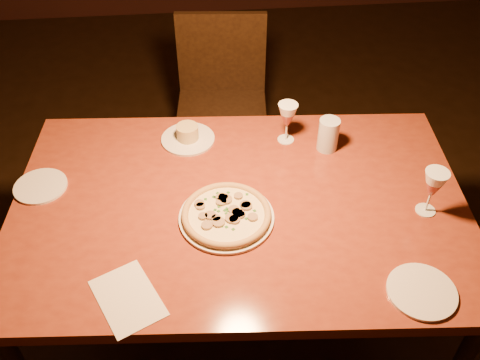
{
  "coord_description": "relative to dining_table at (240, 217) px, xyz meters",
  "views": [
    {
      "loc": [
        0.0,
        -1.06,
        2.13
      ],
      "look_at": [
        0.14,
        0.28,
        0.89
      ],
      "focal_mm": 40.0,
      "sensor_mm": 36.0,
      "label": 1
    }
  ],
  "objects": [
    {
      "name": "dining_table",
      "position": [
        0.0,
        0.0,
        0.0
      ],
      "size": [
        1.63,
        1.11,
        0.84
      ],
      "rotation": [
        0.0,
        0.0,
        -0.07
      ],
      "color": "maroon",
      "rests_on": "floor"
    },
    {
      "name": "chair_far",
      "position": [
        0.01,
        1.07,
        -0.22
      ],
      "size": [
        0.5,
        0.5,
        0.96
      ],
      "rotation": [
        0.0,
        0.0,
        -0.09
      ],
      "color": "black",
      "rests_on": "floor"
    },
    {
      "name": "pizza_plate",
      "position": [
        -0.05,
        -0.07,
        0.09
      ],
      "size": [
        0.32,
        0.32,
        0.03
      ],
      "color": "silver",
      "rests_on": "dining_table"
    },
    {
      "name": "ramekin_saucer",
      "position": [
        -0.17,
        0.36,
        0.1
      ],
      "size": [
        0.21,
        0.21,
        0.07
      ],
      "color": "silver",
      "rests_on": "dining_table"
    },
    {
      "name": "wine_glass_far",
      "position": [
        0.21,
        0.33,
        0.16
      ],
      "size": [
        0.08,
        0.08,
        0.17
      ],
      "primitive_type": null,
      "color": "#A14843",
      "rests_on": "dining_table"
    },
    {
      "name": "wine_glass_right",
      "position": [
        0.62,
        -0.1,
        0.16
      ],
      "size": [
        0.08,
        0.08,
        0.17
      ],
      "primitive_type": null,
      "color": "#A14843",
      "rests_on": "dining_table"
    },
    {
      "name": "water_tumbler",
      "position": [
        0.36,
        0.26,
        0.14
      ],
      "size": [
        0.08,
        0.08,
        0.13
      ],
      "primitive_type": "cylinder",
      "color": "silver",
      "rests_on": "dining_table"
    },
    {
      "name": "side_plate_left",
      "position": [
        -0.69,
        0.14,
        0.08
      ],
      "size": [
        0.19,
        0.19,
        0.01
      ],
      "primitive_type": "cylinder",
      "color": "silver",
      "rests_on": "dining_table"
    },
    {
      "name": "side_plate_near",
      "position": [
        0.49,
        -0.42,
        0.08
      ],
      "size": [
        0.2,
        0.2,
        0.01
      ],
      "primitive_type": "cylinder",
      "color": "silver",
      "rests_on": "dining_table"
    },
    {
      "name": "menu_card",
      "position": [
        -0.36,
        -0.36,
        0.08
      ],
      "size": [
        0.24,
        0.28,
        0.0
      ],
      "primitive_type": "cube",
      "rotation": [
        0.0,
        0.0,
        0.46
      ],
      "color": "silver",
      "rests_on": "dining_table"
    }
  ]
}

